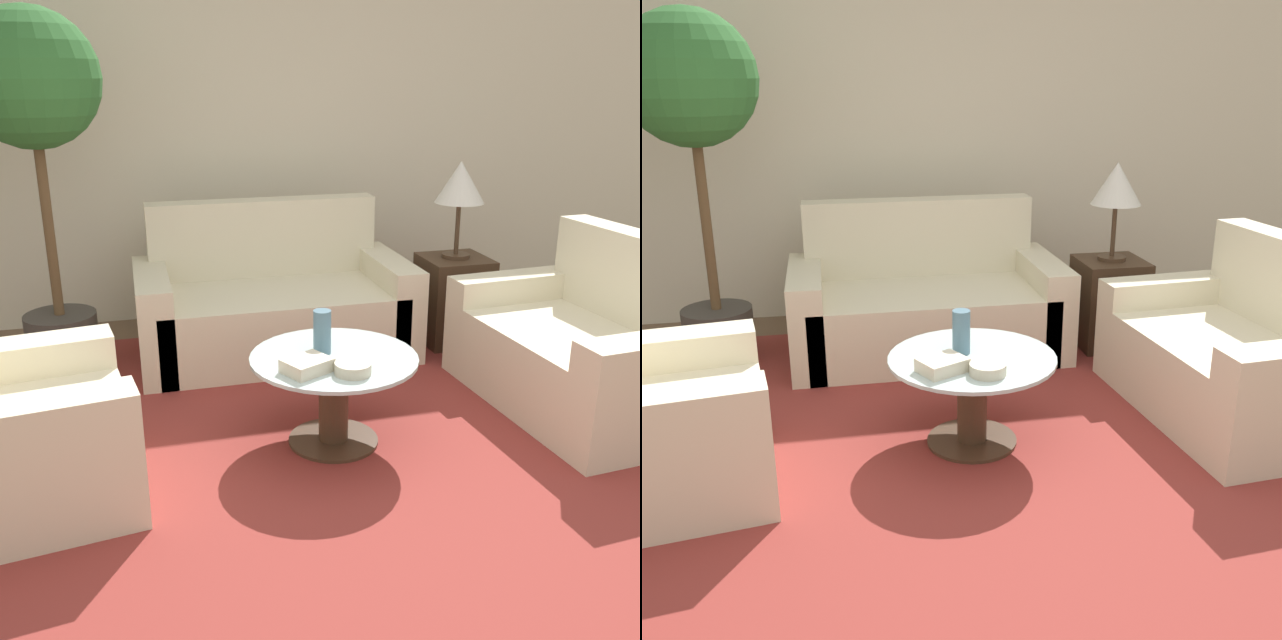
{
  "view_description": "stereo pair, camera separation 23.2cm",
  "coord_description": "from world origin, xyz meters",
  "views": [
    {
      "loc": [
        -0.99,
        -2.18,
        1.71
      ],
      "look_at": [
        -0.11,
        1.06,
        0.55
      ],
      "focal_mm": 40.0,
      "sensor_mm": 36.0,
      "label": 1
    },
    {
      "loc": [
        -0.76,
        -2.23,
        1.71
      ],
      "look_at": [
        -0.11,
        1.06,
        0.55
      ],
      "focal_mm": 40.0,
      "sensor_mm": 36.0,
      "label": 2
    }
  ],
  "objects": [
    {
      "name": "vase",
      "position": [
        -0.16,
        0.86,
        0.56
      ],
      "size": [
        0.08,
        0.08,
        0.21
      ],
      "color": "slate",
      "rests_on": "coffee_table"
    },
    {
      "name": "side_table",
      "position": [
        1.04,
        1.95,
        0.29
      ],
      "size": [
        0.42,
        0.42,
        0.58
      ],
      "color": "#422D1E",
      "rests_on": "ground_plane"
    },
    {
      "name": "rug",
      "position": [
        -0.11,
        0.81,
        0.0
      ],
      "size": [
        3.75,
        3.48,
        0.01
      ],
      "color": "maroon",
      "rests_on": "ground_plane"
    },
    {
      "name": "coffee_table",
      "position": [
        -0.11,
        0.81,
        0.29
      ],
      "size": [
        0.8,
        0.8,
        0.45
      ],
      "color": "#422D1E",
      "rests_on": "ground_plane"
    },
    {
      "name": "armchair",
      "position": [
        -1.54,
        0.67,
        0.29
      ],
      "size": [
        0.94,
        0.98,
        0.9
      ],
      "rotation": [
        0.0,
        0.0,
        1.71
      ],
      "color": "beige",
      "rests_on": "ground_plane"
    },
    {
      "name": "book_stack",
      "position": [
        -0.28,
        0.66,
        0.48
      ],
      "size": [
        0.25,
        0.23,
        0.06
      ],
      "rotation": [
        0.0,
        0.0,
        0.46
      ],
      "color": "beige",
      "rests_on": "coffee_table"
    },
    {
      "name": "wall_back",
      "position": [
        0.0,
        3.0,
        1.3
      ],
      "size": [
        10.0,
        0.06,
        2.6
      ],
      "color": "beige",
      "rests_on": "ground_plane"
    },
    {
      "name": "loveseat",
      "position": [
        1.34,
        0.9,
        0.29
      ],
      "size": [
        0.95,
        1.39,
        0.92
      ],
      "rotation": [
        0.0,
        0.0,
        -1.5
      ],
      "color": "beige",
      "rests_on": "ground_plane"
    },
    {
      "name": "ground_plane",
      "position": [
        0.0,
        0.0,
        0.0
      ],
      "size": [
        14.0,
        14.0,
        0.0
      ],
      "primitive_type": "plane",
      "color": "brown"
    },
    {
      "name": "potted_plant",
      "position": [
        -1.45,
        2.17,
        1.5
      ],
      "size": [
        0.76,
        0.76,
        2.07
      ],
      "color": "#3D3833",
      "rests_on": "ground_plane"
    },
    {
      "name": "sofa_main",
      "position": [
        -0.14,
        2.13,
        0.29
      ],
      "size": [
        1.7,
        0.9,
        0.94
      ],
      "color": "beige",
      "rests_on": "ground_plane"
    },
    {
      "name": "bowl",
      "position": [
        -0.09,
        0.59,
        0.48
      ],
      "size": [
        0.17,
        0.17,
        0.05
      ],
      "color": "beige",
      "rests_on": "coffee_table"
    },
    {
      "name": "table_lamp",
      "position": [
        1.04,
        1.95,
        1.05
      ],
      "size": [
        0.32,
        0.32,
        0.62
      ],
      "color": "#422D1E",
      "rests_on": "side_table"
    }
  ]
}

